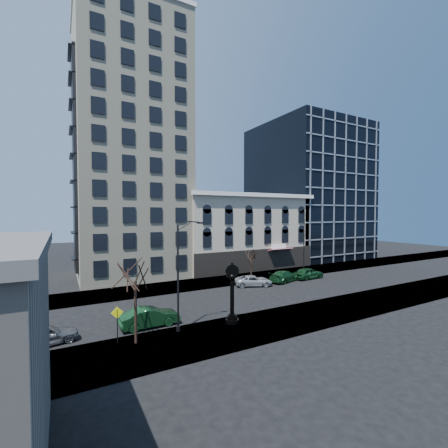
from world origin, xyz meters
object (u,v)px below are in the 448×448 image
street_clock (232,295)px  car_near_a (45,335)px  street_lamp_near (186,246)px  car_near_b (150,317)px  warning_sign (117,318)px

street_clock → car_near_a: (-13.55, 2.81, -1.73)m
street_clock → street_lamp_near: (-3.93, 0.46, 4.27)m
car_near_b → warning_sign: bearing=126.8°
car_near_a → warning_sign: bearing=-128.9°
street_lamp_near → car_near_b: 6.75m
warning_sign → car_near_b: bearing=38.3°
warning_sign → car_near_b: warning_sign is taller
street_lamp_near → street_clock: bearing=-4.9°
street_lamp_near → warning_sign: 7.05m
warning_sign → street_clock: bearing=-3.1°
street_clock → car_near_b: 6.98m
street_clock → car_near_b: size_ratio=1.07×
street_lamp_near → car_near_a: (-9.62, 2.35, -6.00)m
street_clock → street_lamp_near: street_lamp_near is taller
street_clock → street_lamp_near: 5.83m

